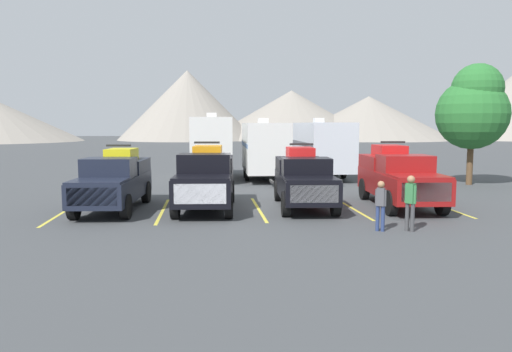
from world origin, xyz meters
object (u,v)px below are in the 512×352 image
object	(u,v)px
pickup_truck_b	(206,178)
pickup_truck_d	(398,176)
person_b	(381,202)
camper_trailer_b	(265,147)
camper_trailer_a	(212,144)
person_a	(410,199)
pickup_truck_a	(114,180)
camper_trailer_c	(322,146)
pickup_truck_c	(304,178)

from	to	relation	value
pickup_truck_b	pickup_truck_d	world-z (taller)	pickup_truck_b
pickup_truck_b	person_b	xyz separation A→B (m)	(5.39, -4.57, -0.31)
pickup_truck_b	camper_trailer_b	xyz separation A→B (m)	(3.51, 10.12, 0.72)
pickup_truck_b	camper_trailer_a	size ratio (longest dim) A/B	0.72
camper_trailer_a	person_a	bearing A→B (deg)	-68.41
pickup_truck_d	person_b	bearing A→B (deg)	-117.75
pickup_truck_a	pickup_truck_b	xyz separation A→B (m)	(3.55, -0.30, 0.07)
person_b	camper_trailer_c	bearing A→B (deg)	83.23
camper_trailer_a	person_a	size ratio (longest dim) A/B	4.28
pickup_truck_c	camper_trailer_a	xyz separation A→B (m)	(-3.55, 10.27, 0.94)
pickup_truck_c	person_a	bearing A→B (deg)	-63.27
camper_trailer_a	pickup_truck_a	bearing A→B (deg)	-111.17
pickup_truck_d	camper_trailer_a	distance (m)	12.80
pickup_truck_a	pickup_truck_b	world-z (taller)	pickup_truck_b
pickup_truck_d	camper_trailer_a	size ratio (longest dim) A/B	0.78
pickup_truck_c	person_b	world-z (taller)	pickup_truck_c
pickup_truck_d	camper_trailer_c	xyz separation A→B (m)	(-0.56, 10.94, 0.75)
pickup_truck_d	camper_trailer_b	size ratio (longest dim) A/B	0.76
pickup_truck_a	person_a	bearing A→B (deg)	-26.81
pickup_truck_b	camper_trailer_b	distance (m)	10.74
pickup_truck_a	pickup_truck_c	xyz separation A→B (m)	(7.45, -0.21, 0.01)
pickup_truck_b	camper_trailer_b	world-z (taller)	camper_trailer_b
pickup_truck_c	camper_trailer_b	xyz separation A→B (m)	(-0.39, 10.03, 0.78)
pickup_truck_d	person_a	xyz separation A→B (m)	(-1.49, -4.66, -0.20)
pickup_truck_a	person_b	distance (m)	10.18
camper_trailer_a	pickup_truck_c	bearing A→B (deg)	-70.93
pickup_truck_c	pickup_truck_d	bearing A→B (deg)	-1.65
pickup_truck_b	camper_trailer_a	xyz separation A→B (m)	(0.35, 10.36, 0.88)
camper_trailer_c	camper_trailer_a	bearing A→B (deg)	-175.32
pickup_truck_d	person_a	world-z (taller)	pickup_truck_d
pickup_truck_d	pickup_truck_b	bearing A→B (deg)	179.88
pickup_truck_b	person_a	size ratio (longest dim) A/B	3.08
camper_trailer_b	person_b	distance (m)	14.85
camper_trailer_a	person_b	world-z (taller)	camper_trailer_a
pickup_truck_a	camper_trailer_b	distance (m)	12.12
camper_trailer_c	camper_trailer_b	bearing A→B (deg)	-167.81
pickup_truck_c	camper_trailer_c	size ratio (longest dim) A/B	0.63
person_a	camper_trailer_b	bearing A→B (deg)	100.67
pickup_truck_c	person_b	distance (m)	4.90
pickup_truck_c	pickup_truck_b	bearing A→B (deg)	-178.59
pickup_truck_a	pickup_truck_c	size ratio (longest dim) A/B	1.02
camper_trailer_b	person_a	xyz separation A→B (m)	(2.79, -14.80, -0.94)
pickup_truck_d	person_a	distance (m)	4.89
camper_trailer_c	person_a	world-z (taller)	camper_trailer_c
person_b	person_a	bearing A→B (deg)	-6.84
pickup_truck_b	camper_trailer_c	xyz separation A→B (m)	(7.23, 10.93, 0.74)
camper_trailer_b	person_a	bearing A→B (deg)	-79.33
pickup_truck_c	camper_trailer_b	bearing A→B (deg)	92.21
camper_trailer_a	camper_trailer_b	xyz separation A→B (m)	(3.16, -0.24, -0.16)
pickup_truck_a	person_a	size ratio (longest dim) A/B	3.20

